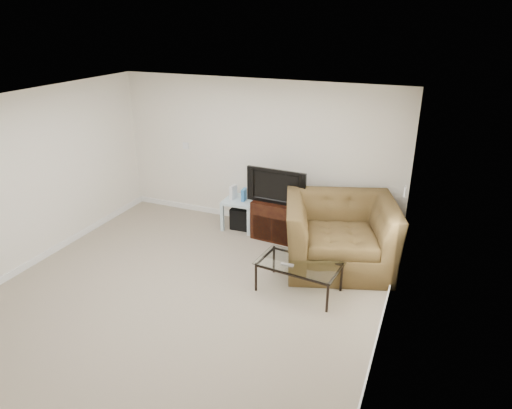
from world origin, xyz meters
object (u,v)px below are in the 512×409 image
at_px(tv_stand, 278,219).
at_px(coffee_table, 299,277).
at_px(television, 278,185).
at_px(side_table, 241,213).
at_px(recliner, 340,223).
at_px(subwoofer, 243,217).

bearing_deg(tv_stand, coffee_table, -56.41).
distance_m(television, side_table, 0.99).
bearing_deg(recliner, tv_stand, 136.35).
bearing_deg(recliner, subwoofer, 141.89).
xyz_separation_m(television, recliner, (1.13, -0.50, -0.26)).
relative_size(recliner, coffee_table, 1.43).
relative_size(television, coffee_table, 0.85).
bearing_deg(coffee_table, subwoofer, 133.94).
bearing_deg(side_table, tv_stand, -7.77).
relative_size(television, recliner, 0.60).
distance_m(television, coffee_table, 1.76).
distance_m(subwoofer, coffee_table, 2.14).
bearing_deg(television, coffee_table, -57.07).
relative_size(subwoofer, recliner, 0.24).
bearing_deg(subwoofer, coffee_table, -46.06).
bearing_deg(subwoofer, television, -12.58).
distance_m(tv_stand, recliner, 1.30).
xyz_separation_m(tv_stand, recliner, (1.13, -0.53, 0.35)).
bearing_deg(television, recliner, -21.05).
bearing_deg(subwoofer, side_table, -145.19).
relative_size(tv_stand, subwoofer, 2.08).
relative_size(side_table, subwoofer, 1.46).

